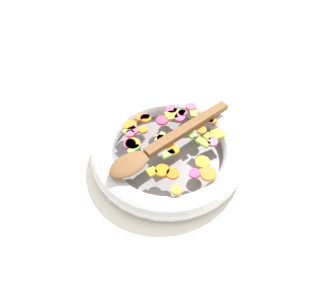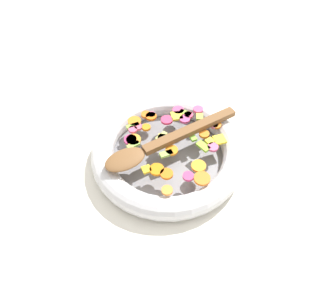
{
  "view_description": "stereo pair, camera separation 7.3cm",
  "coord_description": "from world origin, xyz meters",
  "views": [
    {
      "loc": [
        -0.48,
        0.02,
        0.6
      ],
      "look_at": [
        0.0,
        0.0,
        0.05
      ],
      "focal_mm": 35.0,
      "sensor_mm": 36.0,
      "label": 1
    },
    {
      "loc": [
        -0.47,
        -0.06,
        0.6
      ],
      "look_at": [
        0.0,
        0.0,
        0.05
      ],
      "focal_mm": 35.0,
      "sensor_mm": 36.0,
      "label": 2
    }
  ],
  "objects": [
    {
      "name": "ground_plane",
      "position": [
        0.0,
        0.0,
        0.0
      ],
      "size": [
        4.0,
        4.0,
        0.0
      ],
      "primitive_type": "plane",
      "color": "silver"
    },
    {
      "name": "skillet",
      "position": [
        0.0,
        0.0,
        0.02
      ],
      "size": [
        0.35,
        0.35,
        0.05
      ],
      "color": "slate",
      "rests_on": "ground_plane"
    },
    {
      "name": "chopped_vegetables",
      "position": [
        0.01,
        -0.0,
        0.05
      ],
      "size": [
        0.27,
        0.26,
        0.01
      ],
      "color": "orange",
      "rests_on": "skillet"
    },
    {
      "name": "wooden_spoon",
      "position": [
        -0.01,
        0.02,
        0.06
      ],
      "size": [
        0.23,
        0.28,
        0.01
      ],
      "color": "brown",
      "rests_on": "chopped_vegetables"
    }
  ]
}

